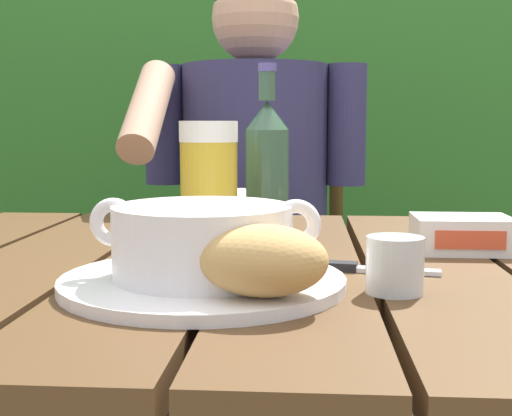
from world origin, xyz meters
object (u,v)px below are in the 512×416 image
Objects in this scene: person_eating at (253,202)px; beer_bottle at (267,166)px; serving_plate at (203,282)px; table_knife at (354,268)px; beer_glass at (209,184)px; diner_bowl at (239,207)px; soup_bowl at (203,239)px; water_glass_small at (395,265)px; bread_roll at (263,260)px; butter_tub at (462,234)px; chair_near_diner at (260,292)px.

beer_bottle is (0.06, -0.49, 0.11)m from person_eating.
serving_plate is 0.18m from table_knife.
beer_glass is 1.16× the size of diner_bowl.
soup_bowl reaches higher than diner_bowl.
table_knife is (0.11, -0.23, -0.10)m from beer_bottle.
beer_bottle is 0.17m from diner_bowl.
beer_bottle is 4.42× the size of water_glass_small.
butter_tub is (0.24, 0.30, -0.02)m from bread_roll.
bread_roll is (0.07, -0.08, -0.01)m from soup_bowl.
diner_bowl is at bearing 97.74° from bread_roll.
chair_near_diner is at bearing 88.55° from beer_glass.
bread_roll is at bearing -86.10° from chair_near_diner.
bread_roll reaches higher than butter_tub.
soup_bowl is 0.19m from water_glass_small.
water_glass_small is (0.14, -0.33, -0.08)m from beer_bottle.
beer_glass is 0.67× the size of beer_bottle.
soup_bowl is 0.33m from beer_bottle.
soup_bowl is at bearing -90.00° from serving_plate.
diner_bowl reaches higher than butter_tub.
serving_plate is 0.19m from water_glass_small.
chair_near_diner is 4.11× the size of soup_bowl.
table_knife is (0.16, 0.09, -0.05)m from soup_bowl.
water_glass_small is (0.22, -0.25, -0.06)m from beer_glass.
diner_bowl is at bearing 110.82° from beer_bottle.
chair_near_diner is at bearing 100.35° from table_knife.
person_eating is at bearing 88.33° from beer_glass.
person_eating is 0.67m from butter_tub.
bread_roll is 0.14m from water_glass_small.
water_glass_small is at bearing -2.66° from soup_bowl.
table_knife is 0.41m from diner_bowl.
butter_tub is at bearing 35.91° from serving_plate.
chair_near_diner is 0.78× the size of person_eating.
person_eating is at bearing 96.81° from beer_bottle.
beer_glass is at bearing 130.87° from water_glass_small.
person_eating is 4.87× the size of beer_bottle.
beer_glass is 0.23m from diner_bowl.
table_knife is (-0.15, -0.13, -0.02)m from butter_tub.
beer_bottle is at bearing 159.36° from butter_tub.
beer_glass is 1.08× the size of table_knife.
chair_near_diner is at bearing 90.45° from soup_bowl.
person_eating is 5.29× the size of soup_bowl.
soup_bowl is 1.37× the size of beer_glass.
beer_glass is 1.37× the size of butter_tub.
chair_near_diner is 0.32m from person_eating.
soup_bowl is 1.87× the size of butter_tub.
beer_bottle is (0.07, 0.08, 0.02)m from beer_glass.
chair_near_diner reaches higher than bread_roll.
soup_bowl is at bearing -89.03° from diner_bowl.
serving_plate is 1.84× the size of table_knife.
beer_bottle is at bearing -69.18° from diner_bowl.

